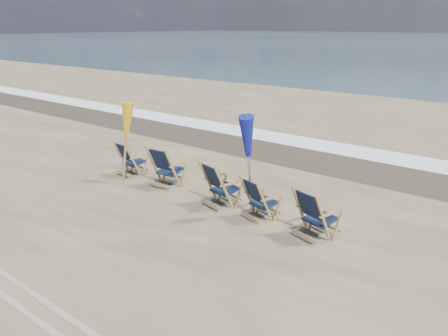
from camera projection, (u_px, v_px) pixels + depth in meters
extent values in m
cube|color=silver|center=(338.00, 148.00, 14.29)|extent=(200.00, 1.40, 0.01)
cube|color=#42362A|center=(318.00, 159.00, 13.17)|extent=(200.00, 2.60, 0.00)
cylinder|color=olive|center=(125.00, 144.00, 10.84)|extent=(0.06, 0.06, 2.05)
cone|color=gold|center=(124.00, 122.00, 10.67)|extent=(0.30, 0.30, 0.85)
cylinder|color=#A5A5AD|center=(250.00, 167.00, 8.77)|extent=(0.06, 0.06, 2.27)
cone|color=navy|center=(250.00, 135.00, 8.56)|extent=(0.30, 0.30, 0.85)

